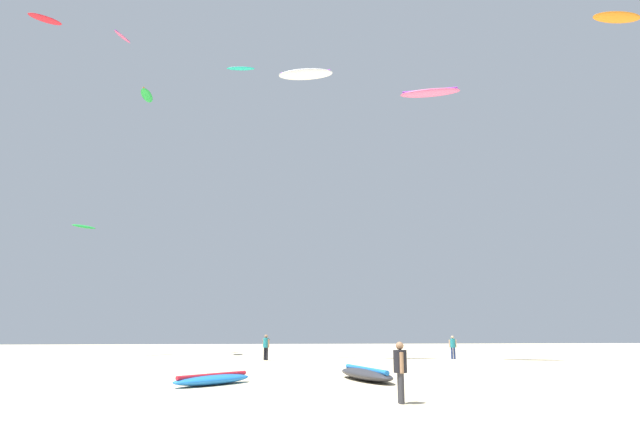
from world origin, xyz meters
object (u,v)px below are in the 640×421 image
Objects in this scene: person_left at (453,345)px; kite_aloft_5 at (122,37)px; person_midground at (266,345)px; kite_aloft_1 at (430,93)px; kite_aloft_7 at (84,227)px; kite_aloft_6 at (617,17)px; kite_aloft_0 at (306,74)px; kite_aloft_3 at (45,19)px; kite_grounded_mid at (213,379)px; kite_aloft_2 at (147,95)px; kite_grounded_near at (366,374)px; person_foreground at (400,367)px; kite_aloft_4 at (241,69)px.

kite_aloft_5 is (-25.79, 7.64, 26.12)m from person_left.
person_midground is 0.39× the size of kite_aloft_1.
kite_aloft_7 reaches higher than person_left.
kite_aloft_6 reaches higher than person_midground.
person_left is 0.38× the size of kite_aloft_0.
kite_aloft_3 reaches higher than kite_aloft_0.
kite_grounded_mid is at bearing 145.70° from person_left.
kite_aloft_7 is at bearing 155.27° from kite_aloft_6.
kite_aloft_6 is at bearing 23.38° from kite_grounded_mid.
kite_aloft_6 is at bearing -18.79° from kite_aloft_5.
kite_aloft_2 is 1.07× the size of kite_aloft_3.
kite_aloft_2 is at bearing -37.27° from kite_aloft_5.
kite_grounded_near is at bearing -53.13° from kite_aloft_7.
kite_aloft_1 is (12.50, 12.63, 17.51)m from kite_grounded_mid.
kite_aloft_2 is (-22.76, 5.33, 19.69)m from person_left.
kite_grounded_near is 1.31× the size of kite_aloft_6.
kite_aloft_1 is at bearing -31.58° from kite_aloft_7.
kite_aloft_0 reaches higher than kite_grounded_mid.
person_foreground is 0.66× the size of kite_aloft_3.
person_left is 40.49m from kite_aloft_3.
kite_aloft_2 is at bearing 163.17° from kite_aloft_6.
person_foreground reaches higher than person_left.
kite_aloft_2 is (-14.42, 19.98, 20.34)m from kite_grounded_near.
kite_grounded_near is 1.78× the size of kite_aloft_3.
person_foreground is 42.72m from kite_aloft_5.
kite_aloft_7 is at bearing 138.45° from kite_aloft_4.
kite_aloft_4 reaches higher than kite_aloft_2.
kite_aloft_2 is at bearing -50.79° from kite_aloft_7.
kite_aloft_4 is 14.23m from kite_aloft_5.
person_left is (8.46, 21.46, -0.08)m from person_foreground.
kite_grounded_mid is 26.64m from kite_aloft_4.
person_foreground is 21.51m from person_midground.
kite_aloft_0 reaches higher than kite_grounded_near.
kite_aloft_1 is 1.64× the size of kite_aloft_3.
kite_aloft_0 is 1.47× the size of kite_aloft_2.
kite_aloft_1 is at bearing -12.48° from kite_aloft_0.
kite_aloft_7 is (-19.60, 15.35, -8.47)m from kite_aloft_0.
kite_aloft_0 is (2.42, -1.08, 18.70)m from person_midground.
kite_grounded_near is 31.95m from kite_aloft_2.
person_midground is 20.16m from kite_aloft_1.
kite_grounded_near is (0.12, 6.82, -0.73)m from person_foreground.
kite_grounded_mid is at bearing 31.77° from person_midground.
kite_aloft_2 is at bearing -81.23° from person_midground.
kite_aloft_6 reaches higher than kite_aloft_0.
kite_aloft_6 is (19.48, 9.73, 22.76)m from kite_grounded_near.
kite_aloft_1 is 22.86m from kite_aloft_2.
kite_aloft_1 is (-1.78, -3.29, 16.81)m from person_left.
kite_aloft_5 is (-10.89, 6.90, 6.03)m from kite_aloft_4.
kite_aloft_7 is at bearing 129.21° from kite_aloft_2.
kite_aloft_4 is (-0.62, 16.66, 20.78)m from kite_grounded_mid.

